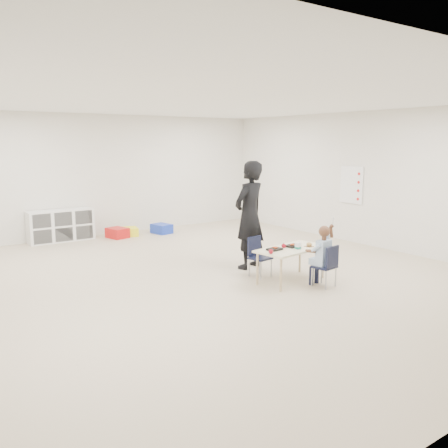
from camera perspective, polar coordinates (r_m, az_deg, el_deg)
room at (r=7.50m, az=-1.12°, el=3.98°), size 9.00×9.02×2.80m
table at (r=7.52m, az=8.07°, el=-4.83°), size 1.25×0.75×0.54m
chair_near at (r=7.33m, az=11.96°, el=-4.94°), size 0.35×0.34×0.65m
chair_far at (r=7.72m, az=4.40°, el=-4.00°), size 0.35×0.34×0.65m
child at (r=7.29m, az=12.01°, el=-3.52°), size 0.49×0.49×1.02m
lunch_tray_near at (r=7.54m, az=8.26°, el=-2.61°), size 0.24×0.19×0.03m
lunch_tray_far at (r=7.27m, az=6.10°, el=-3.03°), size 0.24×0.19×0.03m
milk_carton at (r=7.36m, az=8.89°, el=-2.66°), size 0.08×0.08×0.10m
bread_roll at (r=7.60m, az=10.21°, el=-2.43°), size 0.09×0.09×0.07m
apple_near at (r=7.43m, az=7.19°, el=-2.62°), size 0.07×0.07×0.07m
apple_far at (r=7.02m, az=5.66°, el=-3.32°), size 0.07×0.07×0.07m
cubby_shelf at (r=11.03m, az=-19.01°, el=-0.18°), size 1.40×0.40×0.70m
rules_poster at (r=10.65m, az=15.08°, el=4.57°), size 0.02×0.60×0.80m
adult at (r=8.14m, az=3.08°, el=1.08°), size 0.77×0.62×1.86m
bin_red at (r=11.11m, az=-12.71°, el=-1.05°), size 0.46×0.54×0.23m
bin_yellow at (r=11.29m, az=-11.19°, el=-0.90°), size 0.39×0.46×0.20m
bin_blue at (r=11.47m, az=-7.51°, el=-0.56°), size 0.44×0.52×0.22m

